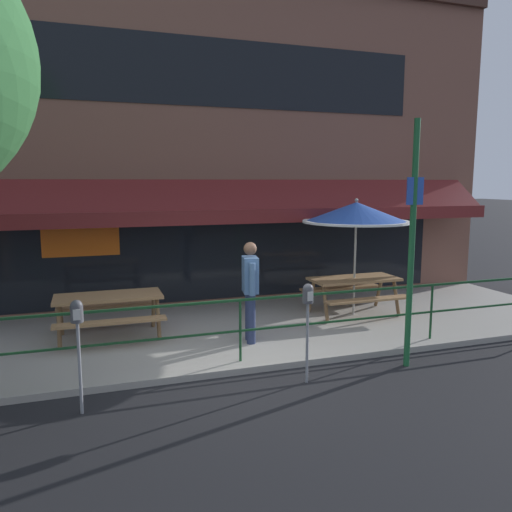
# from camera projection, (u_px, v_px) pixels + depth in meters

# --- Properties ---
(ground_plane) EXTENTS (120.00, 120.00, 0.00)m
(ground_plane) POSITION_uv_depth(u_px,v_px,m) (246.00, 374.00, 7.32)
(ground_plane) COLOR black
(patio_deck) EXTENTS (15.00, 4.00, 0.10)m
(patio_deck) POSITION_uv_depth(u_px,v_px,m) (214.00, 332.00, 9.19)
(patio_deck) COLOR #9E998E
(patio_deck) RESTS_ON ground
(restaurant_building) EXTENTS (15.00, 1.60, 7.25)m
(restaurant_building) POSITION_uv_depth(u_px,v_px,m) (187.00, 144.00, 10.74)
(restaurant_building) COLOR brown
(restaurant_building) RESTS_ON ground
(patio_railing) EXTENTS (13.84, 0.04, 0.97)m
(patio_railing) POSITION_uv_depth(u_px,v_px,m) (240.00, 316.00, 7.48)
(patio_railing) COLOR #194723
(patio_railing) RESTS_ON patio_deck
(picnic_table_left) EXTENTS (1.80, 1.42, 0.76)m
(picnic_table_left) POSITION_uv_depth(u_px,v_px,m) (109.00, 304.00, 8.62)
(picnic_table_left) COLOR #997047
(picnic_table_left) RESTS_ON patio_deck
(picnic_table_centre) EXTENTS (1.80, 1.42, 0.76)m
(picnic_table_centre) POSITION_uv_depth(u_px,v_px,m) (354.00, 285.00, 10.16)
(picnic_table_centre) COLOR #997047
(picnic_table_centre) RESTS_ON patio_deck
(patio_umbrella_centre) EXTENTS (2.14, 2.14, 2.38)m
(patio_umbrella_centre) POSITION_uv_depth(u_px,v_px,m) (356.00, 213.00, 9.94)
(patio_umbrella_centre) COLOR #B7B2A8
(patio_umbrella_centre) RESTS_ON patio_deck
(pedestrian_walking) EXTENTS (0.31, 0.61, 1.71)m
(pedestrian_walking) POSITION_uv_depth(u_px,v_px,m) (250.00, 287.00, 8.37)
(pedestrian_walking) COLOR navy
(pedestrian_walking) RESTS_ON patio_deck
(parking_meter_near) EXTENTS (0.15, 0.16, 1.42)m
(parking_meter_near) POSITION_uv_depth(u_px,v_px,m) (77.00, 322.00, 5.92)
(parking_meter_near) COLOR gray
(parking_meter_near) RESTS_ON ground
(parking_meter_far) EXTENTS (0.15, 0.16, 1.42)m
(parking_meter_far) POSITION_uv_depth(u_px,v_px,m) (308.00, 303.00, 6.86)
(parking_meter_far) COLOR gray
(parking_meter_far) RESTS_ON ground
(street_sign_pole) EXTENTS (0.28, 0.09, 3.70)m
(street_sign_pole) POSITION_uv_depth(u_px,v_px,m) (412.00, 243.00, 7.39)
(street_sign_pole) COLOR #1E6033
(street_sign_pole) RESTS_ON ground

